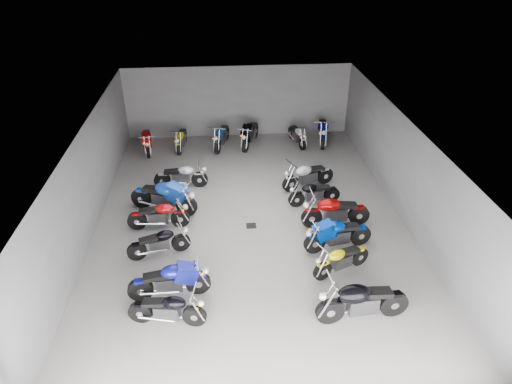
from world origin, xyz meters
TOP-DOWN VIEW (x-y plane):
  - ground at (0.00, 0.00)m, footprint 14.00×14.00m
  - wall_back at (0.00, 7.00)m, footprint 10.00×0.10m
  - wall_left at (-5.00, 0.00)m, footprint 0.10×14.00m
  - wall_right at (5.00, 0.00)m, footprint 0.10×14.00m
  - ceiling at (0.00, 0.00)m, footprint 10.00×14.00m
  - drain_grate at (0.00, -0.50)m, footprint 0.32×0.32m
  - motorcycle_left_a at (-2.31, -4.50)m, footprint 1.91×0.51m
  - motorcycle_left_b at (-2.32, -3.54)m, footprint 2.14×0.47m
  - motorcycle_left_c at (-2.77, -1.75)m, footprint 1.83×0.60m
  - motorcycle_left_d at (-2.92, -0.34)m, footprint 1.97×0.39m
  - motorcycle_left_e at (-2.83, 0.62)m, footprint 2.29×1.03m
  - motorcycle_left_f at (-2.36, 2.25)m, footprint 1.98×0.41m
  - motorcycle_right_a at (2.36, -4.74)m, footprint 2.35×0.50m
  - motorcycle_right_b at (2.30, -2.97)m, footprint 1.74×0.88m
  - motorcycle_right_c at (2.45, -1.90)m, footprint 2.13×0.59m
  - motorcycle_right_d at (2.66, -0.69)m, footprint 2.23×0.44m
  - motorcycle_right_e at (2.25, 0.66)m, footprint 1.86×0.47m
  - motorcycle_right_f at (2.26, 1.84)m, footprint 2.01×0.87m
  - motorcycle_back_a at (-4.00, 5.56)m, footprint 0.51×2.08m
  - motorcycle_back_b at (-2.55, 5.69)m, footprint 0.44×1.94m
  - motorcycle_back_c at (-0.82, 5.72)m, footprint 0.70×2.08m
  - motorcycle_back_d at (0.43, 5.81)m, footprint 0.90×2.19m
  - motorcycle_back_e at (2.51, 5.72)m, footprint 0.54×1.86m
  - motorcycle_back_f at (3.67, 5.87)m, footprint 0.60×2.26m

SIDE VIEW (x-z plane):
  - ground at x=0.00m, z-range 0.00..0.00m
  - drain_grate at x=0.00m, z-range 0.00..0.01m
  - motorcycle_right_b at x=2.30m, z-range 0.04..0.85m
  - motorcycle_left_c at x=-2.77m, z-range 0.04..0.85m
  - motorcycle_right_e at x=2.25m, z-range 0.04..0.86m
  - motorcycle_back_e at x=2.51m, z-range 0.04..0.86m
  - motorcycle_left_a at x=-2.31m, z-range 0.04..0.89m
  - motorcycle_back_b at x=-2.55m, z-range 0.04..0.89m
  - motorcycle_left_d at x=-2.92m, z-range 0.04..0.91m
  - motorcycle_left_f at x=-2.36m, z-range 0.04..0.91m
  - motorcycle_back_a at x=-4.00m, z-range 0.04..0.96m
  - motorcycle_right_f at x=2.26m, z-range 0.04..0.97m
  - motorcycle_back_c at x=-0.82m, z-range 0.04..0.98m
  - motorcycle_left_b at x=-2.32m, z-range 0.04..0.98m
  - motorcycle_right_c at x=2.45m, z-range 0.04..0.98m
  - motorcycle_right_d at x=2.66m, z-range 0.04..1.03m
  - motorcycle_back_f at x=3.67m, z-range 0.05..1.04m
  - motorcycle_back_d at x=0.43m, z-range 0.05..1.05m
  - motorcycle_right_a at x=2.36m, z-range 0.05..1.08m
  - motorcycle_left_e at x=-2.83m, z-range 0.05..1.11m
  - wall_back at x=0.00m, z-range 0.00..3.20m
  - wall_left at x=-5.00m, z-range 0.00..3.20m
  - wall_right at x=5.00m, z-range 0.00..3.20m
  - ceiling at x=0.00m, z-range 3.20..3.24m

